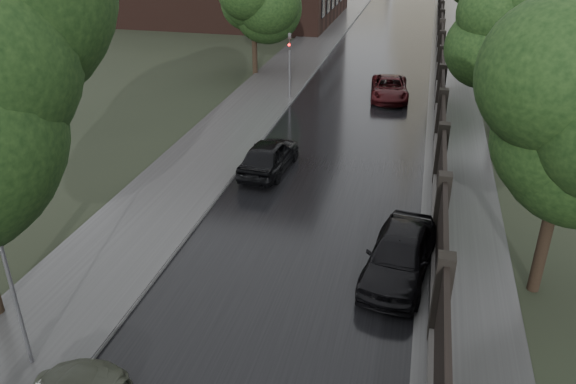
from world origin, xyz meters
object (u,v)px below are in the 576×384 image
at_px(traffic_light, 290,60).
at_px(car_right_near, 399,254).
at_px(tree_right_a, 569,139).
at_px(tree_right_b, 512,36).
at_px(lamp_post, 10,280).
at_px(hatchback_left, 269,156).
at_px(car_right_far, 389,88).

height_order(traffic_light, car_right_near, traffic_light).
xyz_separation_m(tree_right_a, traffic_light, (-11.80, 16.99, -2.55)).
bearing_deg(tree_right_b, lamp_post, -122.18).
xyz_separation_m(traffic_light, car_right_near, (7.70, -17.26, -1.60)).
relative_size(hatchback_left, car_right_far, 0.93).
relative_size(tree_right_a, lamp_post, 1.37).
distance_m(tree_right_a, car_right_far, 19.98).
relative_size(tree_right_b, car_right_near, 1.49).
distance_m(car_right_near, car_right_far, 18.95).
relative_size(traffic_light, car_right_far, 0.85).
distance_m(tree_right_b, hatchback_left, 13.35).
relative_size(tree_right_a, car_right_far, 1.49).
bearing_deg(hatchback_left, car_right_far, -105.80).
bearing_deg(tree_right_a, traffic_light, 124.77).
height_order(tree_right_a, traffic_light, tree_right_a).
height_order(lamp_post, hatchback_left, lamp_post).
distance_m(tree_right_a, tree_right_b, 14.00).
bearing_deg(traffic_light, hatchback_left, -81.38).
bearing_deg(lamp_post, car_right_near, 35.33).
distance_m(lamp_post, hatchback_left, 13.41).
height_order(car_right_near, car_right_far, car_right_near).
bearing_deg(tree_right_a, lamp_post, -153.26).
bearing_deg(lamp_post, traffic_light, 87.32).
distance_m(lamp_post, traffic_light, 23.52).
bearing_deg(tree_right_b, hatchback_left, -143.67).
relative_size(hatchback_left, car_right_near, 0.93).
bearing_deg(hatchback_left, tree_right_a, 151.38).
distance_m(tree_right_a, car_right_near, 5.84).
xyz_separation_m(hatchback_left, car_right_near, (6.11, -6.76, 0.05)).
xyz_separation_m(traffic_light, car_right_far, (5.91, 1.61, -1.74)).
distance_m(traffic_light, car_right_near, 18.97).
height_order(hatchback_left, car_right_near, car_right_near).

